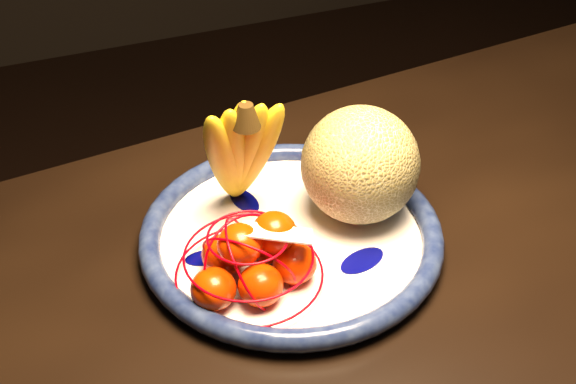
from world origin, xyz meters
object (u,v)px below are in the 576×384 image
object	(u,v)px
fruit_bowl	(291,236)
mandarin_bag	(253,260)
dining_table	(547,328)
cantaloupe	(360,165)
banana_bunch	(240,148)

from	to	relation	value
fruit_bowl	mandarin_bag	world-z (taller)	mandarin_bag
dining_table	cantaloupe	bearing A→B (deg)	128.24
fruit_bowl	mandarin_bag	bearing A→B (deg)	-140.78
banana_bunch	mandarin_bag	bearing A→B (deg)	-100.46
dining_table	fruit_bowl	xyz separation A→B (m)	(-0.26, 0.16, 0.10)
cantaloupe	banana_bunch	size ratio (longest dim) A/B	0.75
dining_table	fruit_bowl	bearing A→B (deg)	142.31
dining_table	banana_bunch	world-z (taller)	banana_bunch
fruit_bowl	cantaloupe	world-z (taller)	cantaloupe
dining_table	fruit_bowl	world-z (taller)	fruit_bowl
dining_table	mandarin_bag	size ratio (longest dim) A/B	9.67
dining_table	banana_bunch	bearing A→B (deg)	136.92
cantaloupe	banana_bunch	world-z (taller)	banana_bunch
mandarin_bag	dining_table	bearing A→B (deg)	-17.91
dining_table	mandarin_bag	world-z (taller)	mandarin_bag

